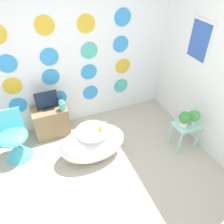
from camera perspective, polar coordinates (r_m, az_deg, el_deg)
The scene contains 12 objects.
ground_plane at distance 3.02m, azimuth 1.21°, elevation -23.85°, with size 12.00×12.00×0.00m, color #BCB29E.
wall_back_dotted at distance 3.53m, azimuth -11.38°, elevation 14.84°, with size 4.42×0.05×2.60m.
wall_right at distance 3.49m, azimuth 22.31°, elevation 12.58°, with size 0.06×2.91×2.60m.
bathtub at distance 3.31m, azimuth -5.01°, elevation -8.12°, with size 0.99×0.58×0.54m.
rubber_duck at distance 3.09m, azimuth -3.05°, elevation -4.26°, with size 0.06×0.07×0.07m.
chair at distance 3.61m, azimuth -23.91°, elevation -7.51°, with size 0.44×0.44×0.78m.
tv_cabinet at distance 3.82m, azimuth -15.59°, elevation -2.27°, with size 0.55×0.37×0.53m.
tv at distance 3.58m, azimuth -16.69°, elevation 2.70°, with size 0.34×0.12×0.32m.
vase at distance 3.53m, azimuth -12.86°, elevation 1.63°, with size 0.10×0.10×0.18m.
side_table at distance 3.58m, azimuth 18.60°, elevation -4.30°, with size 0.38×0.29×0.47m.
potted_plant_left at distance 3.36m, azimuth 18.46°, elevation -1.67°, with size 0.18×0.18×0.26m.
potted_plant_right at distance 3.47m, azimuth 20.62°, elevation -1.06°, with size 0.18×0.18×0.24m.
Camera 1 is at (-0.59, -1.27, 2.67)m, focal length 35.00 mm.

